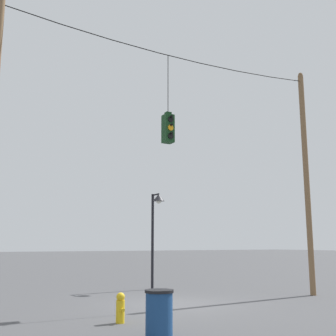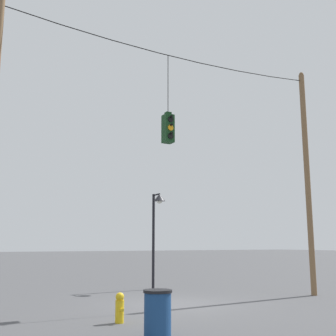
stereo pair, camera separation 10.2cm
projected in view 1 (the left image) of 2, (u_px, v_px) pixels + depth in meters
name	position (u px, v px, depth m)	size (l,w,h in m)	color
ground_plane	(174.00, 305.00, 13.92)	(200.00, 200.00, 0.00)	#4C4C4F
utility_pole_right	(306.00, 179.00, 17.22)	(0.22, 0.22, 9.21)	brown
span_wire	(180.00, 55.00, 15.04)	(12.06, 0.03, 0.34)	black
traffic_light_near_right_pole	(168.00, 128.00, 14.31)	(0.34, 0.46, 3.16)	#143819
street_lamp	(156.00, 214.00, 18.80)	(0.52, 0.90, 4.22)	black
fire_hydrant	(120.00, 308.00, 10.71)	(0.22, 0.30, 0.75)	gold
trash_bin	(159.00, 313.00, 9.05)	(0.63, 0.63, 1.00)	navy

